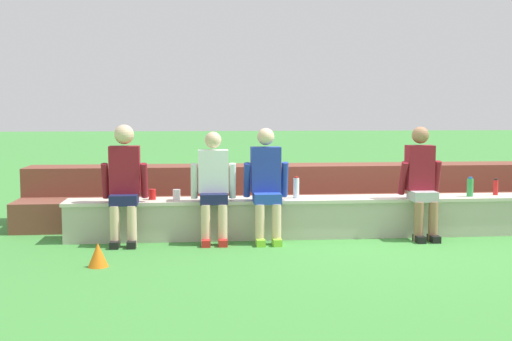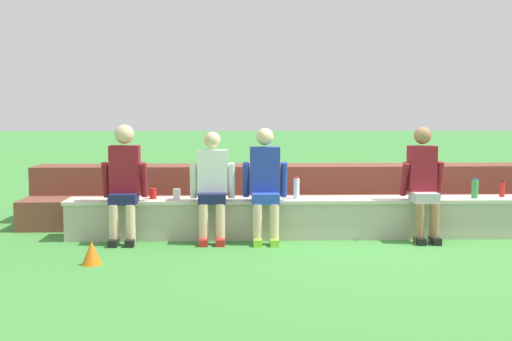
# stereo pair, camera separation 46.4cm
# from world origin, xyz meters

# --- Properties ---
(ground_plane) EXTENTS (80.00, 80.00, 0.00)m
(ground_plane) POSITION_xyz_m (0.00, 0.00, 0.00)
(ground_plane) COLOR #428E3D
(stone_seating_wall) EXTENTS (7.30, 0.51, 0.48)m
(stone_seating_wall) POSITION_xyz_m (0.00, 0.24, 0.26)
(stone_seating_wall) COLOR #B7AF9E
(stone_seating_wall) RESTS_ON ground
(brick_bleachers) EXTENTS (8.84, 1.29, 0.78)m
(brick_bleachers) POSITION_xyz_m (0.00, 1.37, 0.32)
(brick_bleachers) COLOR brown
(brick_bleachers) RESTS_ON ground
(person_far_left) EXTENTS (0.53, 0.51, 1.39)m
(person_far_left) POSITION_xyz_m (-2.91, -0.02, 0.75)
(person_far_left) COLOR beige
(person_far_left) RESTS_ON ground
(person_left_of_center) EXTENTS (0.53, 0.50, 1.31)m
(person_left_of_center) POSITION_xyz_m (-1.87, -0.01, 0.69)
(person_left_of_center) COLOR beige
(person_left_of_center) RESTS_ON ground
(person_center) EXTENTS (0.53, 0.53, 1.35)m
(person_center) POSITION_xyz_m (-1.25, -0.02, 0.71)
(person_center) COLOR beige
(person_center) RESTS_ON ground
(person_right_of_center) EXTENTS (0.50, 0.51, 1.36)m
(person_right_of_center) POSITION_xyz_m (0.64, -0.03, 0.72)
(person_right_of_center) COLOR #996B4C
(person_right_of_center) RESTS_ON ground
(water_bottle_mid_right) EXTENTS (0.07, 0.07, 0.27)m
(water_bottle_mid_right) POSITION_xyz_m (-0.85, 0.23, 0.61)
(water_bottle_mid_right) COLOR silver
(water_bottle_mid_right) RESTS_ON stone_seating_wall
(water_bottle_mid_left) EXTENTS (0.06, 0.06, 0.21)m
(water_bottle_mid_left) POSITION_xyz_m (1.73, 0.28, 0.58)
(water_bottle_mid_left) COLOR red
(water_bottle_mid_left) RESTS_ON stone_seating_wall
(water_bottle_center_gap) EXTENTS (0.08, 0.08, 0.24)m
(water_bottle_center_gap) POSITION_xyz_m (1.35, 0.18, 0.60)
(water_bottle_center_gap) COLOR green
(water_bottle_center_gap) RESTS_ON stone_seating_wall
(plastic_cup_middle) EXTENTS (0.09, 0.09, 0.13)m
(plastic_cup_middle) POSITION_xyz_m (-2.31, 0.22, 0.54)
(plastic_cup_middle) COLOR white
(plastic_cup_middle) RESTS_ON stone_seating_wall
(plastic_cup_right_end) EXTENTS (0.08, 0.08, 0.13)m
(plastic_cup_right_end) POSITION_xyz_m (-2.60, 0.26, 0.54)
(plastic_cup_right_end) COLOR red
(plastic_cup_right_end) RESTS_ON stone_seating_wall
(sports_cone) EXTENTS (0.20, 0.20, 0.24)m
(sports_cone) POSITION_xyz_m (-3.06, -1.12, 0.12)
(sports_cone) COLOR orange
(sports_cone) RESTS_ON ground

